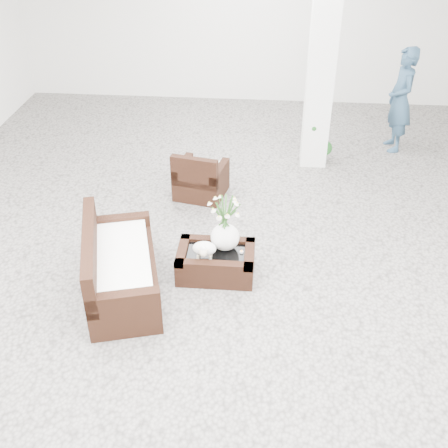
# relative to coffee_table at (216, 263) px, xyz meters

# --- Properties ---
(ground) EXTENTS (11.00, 11.00, 0.00)m
(ground) POSITION_rel_coffee_table_xyz_m (0.08, 0.25, -0.16)
(ground) COLOR gray
(ground) RESTS_ON ground
(column) EXTENTS (0.40, 0.40, 3.50)m
(column) POSITION_rel_coffee_table_xyz_m (1.28, 3.05, 1.59)
(column) COLOR white
(column) RESTS_ON ground
(coffee_table) EXTENTS (0.90, 0.60, 0.31)m
(coffee_table) POSITION_rel_coffee_table_xyz_m (0.00, 0.00, 0.00)
(coffee_table) COLOR black
(coffee_table) RESTS_ON ground
(sheep_figurine) EXTENTS (0.28, 0.23, 0.21)m
(sheep_figurine) POSITION_rel_coffee_table_xyz_m (-0.12, -0.10, 0.26)
(sheep_figurine) COLOR white
(sheep_figurine) RESTS_ON coffee_table
(planter_narcissus) EXTENTS (0.44, 0.44, 0.80)m
(planter_narcissus) POSITION_rel_coffee_table_xyz_m (0.10, 0.10, 0.56)
(planter_narcissus) COLOR white
(planter_narcissus) RESTS_ON coffee_table
(tealight) EXTENTS (0.04, 0.04, 0.03)m
(tealight) POSITION_rel_coffee_table_xyz_m (0.30, 0.02, 0.17)
(tealight) COLOR white
(tealight) RESTS_ON coffee_table
(armchair) EXTENTS (0.80, 0.78, 0.72)m
(armchair) POSITION_rel_coffee_table_xyz_m (-0.40, 1.85, 0.21)
(armchair) COLOR black
(armchair) RESTS_ON ground
(loveseat) EXTENTS (1.15, 1.71, 0.84)m
(loveseat) POSITION_rel_coffee_table_xyz_m (-1.02, -0.41, 0.26)
(loveseat) COLOR black
(loveseat) RESTS_ON ground
(topiary) EXTENTS (0.35, 0.35, 1.32)m
(topiary) POSITION_rel_coffee_table_xyz_m (1.32, 3.03, 0.50)
(topiary) COLOR #164717
(topiary) RESTS_ON ground
(shopper) EXTENTS (0.49, 0.68, 1.73)m
(shopper) POSITION_rel_coffee_table_xyz_m (2.67, 3.68, 0.71)
(shopper) COLOR #2B4760
(shopper) RESTS_ON ground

